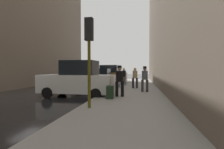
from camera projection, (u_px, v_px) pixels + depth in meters
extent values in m
plane|color=black|center=(36.00, 96.00, 11.06)|extent=(120.00, 120.00, 0.00)
cube|color=gray|center=(131.00, 98.00, 10.09)|extent=(4.00, 40.00, 0.15)
cube|color=silver|center=(77.00, 84.00, 10.96)|extent=(4.67, 2.01, 1.10)
cube|color=black|center=(80.00, 68.00, 10.90)|extent=(2.13, 1.64, 0.90)
cylinder|color=black|center=(62.00, 89.00, 12.17)|extent=(0.65, 0.24, 0.64)
cylinder|color=black|center=(47.00, 93.00, 10.37)|extent=(0.65, 0.24, 0.64)
cylinder|color=black|center=(104.00, 90.00, 11.58)|extent=(0.65, 0.24, 0.64)
cylinder|color=black|center=(96.00, 94.00, 9.78)|extent=(0.65, 0.24, 0.64)
cube|color=slate|center=(97.00, 81.00, 15.88)|extent=(4.24, 1.94, 0.84)
cube|color=black|center=(99.00, 72.00, 15.82)|extent=(1.93, 1.61, 0.70)
cylinder|color=black|center=(86.00, 84.00, 17.04)|extent=(0.65, 0.24, 0.64)
cylinder|color=black|center=(79.00, 85.00, 15.23)|extent=(0.65, 0.24, 0.64)
cylinder|color=black|center=(113.00, 84.00, 16.54)|extent=(0.65, 0.24, 0.64)
cylinder|color=black|center=(109.00, 86.00, 14.73)|extent=(0.65, 0.24, 0.64)
cube|color=brown|center=(108.00, 77.00, 21.32)|extent=(4.65, 1.96, 1.10)
cube|color=black|center=(109.00, 69.00, 21.25)|extent=(2.11, 1.62, 0.90)
cylinder|color=black|center=(98.00, 80.00, 22.51)|extent=(0.65, 0.24, 0.64)
cylinder|color=black|center=(94.00, 81.00, 20.70)|extent=(0.65, 0.24, 0.64)
cylinder|color=black|center=(121.00, 81.00, 21.95)|extent=(0.65, 0.24, 0.64)
cylinder|color=black|center=(119.00, 82.00, 20.15)|extent=(0.65, 0.24, 0.64)
cylinder|color=red|center=(112.00, 87.00, 12.81)|extent=(0.22, 0.22, 0.55)
sphere|color=red|center=(112.00, 82.00, 12.80)|extent=(0.20, 0.20, 0.20)
cylinder|color=red|center=(109.00, 87.00, 12.84)|extent=(0.10, 0.09, 0.09)
cylinder|color=red|center=(114.00, 87.00, 12.78)|extent=(0.10, 0.09, 0.09)
cylinder|color=#514C0F|center=(89.00, 63.00, 7.00)|extent=(0.12, 0.12, 3.60)
cube|color=black|center=(89.00, 29.00, 6.96)|extent=(0.32, 0.24, 0.90)
sphere|color=red|center=(90.00, 23.00, 7.08)|extent=(0.14, 0.14, 0.14)
sphere|color=yellow|center=(90.00, 30.00, 7.09)|extent=(0.14, 0.14, 0.14)
sphere|color=green|center=(90.00, 37.00, 7.10)|extent=(0.14, 0.14, 0.14)
cylinder|color=black|center=(122.00, 89.00, 10.00)|extent=(0.20, 0.20, 0.85)
cylinder|color=black|center=(117.00, 89.00, 10.02)|extent=(0.20, 0.20, 0.85)
cylinder|color=black|center=(120.00, 76.00, 9.99)|extent=(0.44, 0.44, 0.62)
sphere|color=tan|center=(120.00, 69.00, 9.98)|extent=(0.24, 0.24, 0.24)
cylinder|color=black|center=(120.00, 68.00, 9.98)|extent=(0.34, 0.34, 0.02)
cylinder|color=black|center=(120.00, 66.00, 9.98)|extent=(0.23, 0.23, 0.11)
cylinder|color=black|center=(137.00, 83.00, 14.54)|extent=(0.20, 0.20, 0.85)
cylinder|color=black|center=(133.00, 83.00, 14.55)|extent=(0.20, 0.20, 0.85)
cylinder|color=tan|center=(135.00, 74.00, 14.52)|extent=(0.45, 0.45, 0.62)
sphere|color=tan|center=(135.00, 69.00, 14.51)|extent=(0.24, 0.24, 0.24)
cylinder|color=#728CB2|center=(125.00, 81.00, 17.39)|extent=(0.22, 0.22, 0.85)
cylinder|color=#728CB2|center=(122.00, 81.00, 17.37)|extent=(0.22, 0.22, 0.85)
cylinder|color=black|center=(124.00, 74.00, 17.36)|extent=(0.48, 0.48, 0.62)
sphere|color=tan|center=(124.00, 69.00, 17.35)|extent=(0.24, 0.24, 0.24)
cylinder|color=#333338|center=(142.00, 86.00, 12.12)|extent=(0.19, 0.19, 0.85)
cylinder|color=#333338|center=(147.00, 86.00, 12.08)|extent=(0.19, 0.19, 0.85)
cylinder|color=#4C5156|center=(145.00, 75.00, 12.08)|extent=(0.42, 0.42, 0.62)
sphere|color=#997051|center=(145.00, 69.00, 12.07)|extent=(0.24, 0.24, 0.24)
cylinder|color=black|center=(145.00, 68.00, 12.06)|extent=(0.34, 0.34, 0.02)
cylinder|color=black|center=(145.00, 67.00, 12.06)|extent=(0.23, 0.23, 0.11)
cube|color=black|center=(110.00, 92.00, 9.34)|extent=(0.39, 0.58, 0.68)
cylinder|color=#333333|center=(110.00, 82.00, 9.33)|extent=(0.02, 0.02, 0.36)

